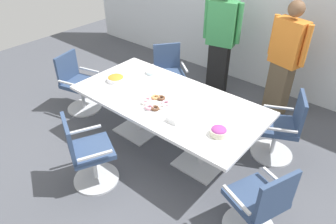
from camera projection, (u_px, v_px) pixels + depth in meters
name	position (u px, v px, depth m)	size (l,w,h in m)	color
ground_plane	(168.00, 145.00, 4.22)	(10.00, 10.00, 0.01)	#4C4F56
back_wall	(263.00, 5.00, 4.95)	(8.00, 0.10, 2.80)	silver
conference_table	(168.00, 107.00, 3.87)	(2.40, 1.20, 0.75)	white
office_chair_0	(169.00, 76.00, 5.03)	(0.76, 0.76, 0.91)	silver
office_chair_1	(78.00, 86.00, 4.77)	(0.66, 0.66, 0.91)	silver
office_chair_2	(87.00, 155.00, 3.45)	(0.72, 0.72, 0.91)	silver
office_chair_3	(258.00, 206.00, 2.87)	(0.70, 0.70, 0.91)	silver
office_chair_4	(281.00, 130.00, 3.84)	(0.72, 0.72, 0.91)	silver
person_standing_0	(221.00, 39.00, 4.90)	(0.61, 0.31, 1.82)	black
person_standing_1	(285.00, 59.00, 4.42)	(0.61, 0.32, 1.73)	brown
snack_bowl_chips_orange	(116.00, 78.00, 4.16)	(0.24, 0.24, 0.08)	white
snack_bowl_candy_mix	(219.00, 131.00, 3.18)	(0.18, 0.18, 0.10)	beige
donut_platter	(155.00, 103.00, 3.68)	(0.35, 0.35, 0.04)	white
plate_stack	(153.00, 72.00, 4.36)	(0.20, 0.20, 0.05)	white
napkin_pile	(175.00, 119.00, 3.39)	(0.15, 0.15, 0.07)	white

